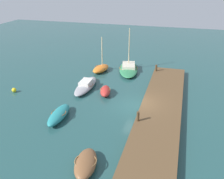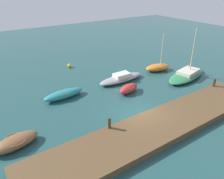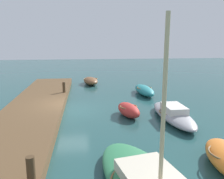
{
  "view_description": "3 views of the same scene",
  "coord_description": "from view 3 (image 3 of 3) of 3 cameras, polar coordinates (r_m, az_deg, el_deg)",
  "views": [
    {
      "loc": [
        -21.77,
        -3.56,
        11.74
      ],
      "look_at": [
        0.93,
        2.87,
        1.05
      ],
      "focal_mm": 41.11,
      "sensor_mm": 36.0,
      "label": 1
    },
    {
      "loc": [
        -10.37,
        -11.36,
        10.11
      ],
      "look_at": [
        -0.04,
        4.17,
        0.65
      ],
      "focal_mm": 34.86,
      "sensor_mm": 36.0,
      "label": 2
    },
    {
      "loc": [
        15.92,
        1.11,
        4.84
      ],
      "look_at": [
        -0.59,
        3.03,
        1.27
      ],
      "focal_mm": 38.0,
      "sensor_mm": 36.0,
      "label": 3
    }
  ],
  "objects": [
    {
      "name": "dinghy_red",
      "position": [
        15.12,
        4.01,
        -4.91
      ],
      "size": [
        2.62,
        1.59,
        0.82
      ],
      "rotation": [
        0.0,
        0.0,
        0.24
      ],
      "color": "#B72D28",
      "rests_on": "ground_plane"
    },
    {
      "name": "mooring_post_west",
      "position": [
        19.83,
        -11.49,
        0.54
      ],
      "size": [
        0.23,
        0.23,
        0.84
      ],
      "primitive_type": "cylinder",
      "color": "#47331E",
      "rests_on": "dock_platform"
    },
    {
      "name": "motorboat_grey",
      "position": [
        14.95,
        14.49,
        -5.67
      ],
      "size": [
        5.51,
        1.73,
        0.93
      ],
      "rotation": [
        0.0,
        0.0,
        0.02
      ],
      "color": "#939399",
      "rests_on": "ground_plane"
    },
    {
      "name": "rowboat_brown",
      "position": [
        25.75,
        -5.18,
        2.11
      ],
      "size": [
        3.29,
        1.95,
        0.76
      ],
      "rotation": [
        0.0,
        0.0,
        0.18
      ],
      "color": "brown",
      "rests_on": "ground_plane"
    },
    {
      "name": "ground_plane",
      "position": [
        16.67,
        -10.2,
        -4.96
      ],
      "size": [
        84.0,
        84.0,
        0.0
      ],
      "primitive_type": "plane",
      "color": "#234C4C"
    },
    {
      "name": "dock_platform",
      "position": [
        16.89,
        -17.81,
        -4.21
      ],
      "size": [
        21.03,
        3.73,
        0.52
      ],
      "primitive_type": "cube",
      "color": "brown",
      "rests_on": "ground_plane"
    },
    {
      "name": "mooring_post_mid_west",
      "position": [
        8.08,
        -18.96,
        -17.58
      ],
      "size": [
        0.27,
        0.27,
        0.8
      ],
      "primitive_type": "cylinder",
      "color": "#47331E",
      "rests_on": "dock_platform"
    },
    {
      "name": "rowboat_teal",
      "position": [
        21.17,
        7.78,
        -0.15
      ],
      "size": [
        4.0,
        1.47,
        0.76
      ],
      "rotation": [
        0.0,
        0.0,
        0.06
      ],
      "color": "teal",
      "rests_on": "ground_plane"
    }
  ]
}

